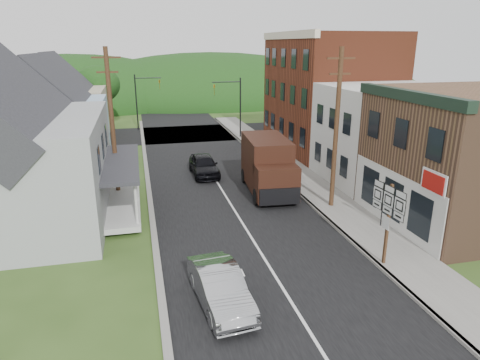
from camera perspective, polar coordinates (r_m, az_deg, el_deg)
ground at (r=20.73m, az=1.96°, el=-8.41°), size 120.00×120.00×0.00m
road at (r=29.80m, az=-3.18°, el=-0.15°), size 9.00×90.00×0.02m
cross_road at (r=46.11m, az=-7.08°, el=6.15°), size 60.00×9.00×0.02m
sidewalk_right at (r=29.56m, az=8.86°, el=-0.34°), size 2.80×55.00×0.15m
curb_right at (r=29.08m, az=6.40°, el=-0.54°), size 0.20×55.00×0.15m
curb_left at (r=27.46m, az=-11.99°, el=-1.97°), size 0.30×55.00×0.12m
storefront_tan at (r=24.90m, az=28.01°, el=2.56°), size 8.00×8.00×7.00m
storefront_white at (r=30.79m, az=18.89°, el=5.75°), size 8.00×7.00×6.50m
storefront_red at (r=38.78m, az=11.66°, el=11.24°), size 8.00×12.00×10.00m
house_gray at (r=25.38m, az=-29.27°, el=4.33°), size 10.20×12.24×8.35m
house_blue at (r=35.83m, az=-23.19°, el=7.57°), size 7.14×8.16×7.28m
house_cream at (r=44.72m, az=-22.09°, el=9.45°), size 7.14×8.16×7.28m
utility_pole_right at (r=24.34m, az=12.72°, el=6.70°), size 1.60×0.26×9.00m
utility_pole_left at (r=26.34m, az=-16.68°, el=7.20°), size 1.60×0.26×9.00m
traffic_signal_right at (r=42.80m, az=-0.88°, el=10.50°), size 2.87×0.20×6.00m
traffic_signal_left at (r=48.72m, az=-12.87°, el=10.94°), size 2.87×0.20×6.00m
tree_left_d at (r=50.25m, az=-18.47°, el=11.98°), size 4.80×4.80×6.94m
forested_ridge at (r=73.66m, az=-9.72°, el=10.33°), size 90.00×30.00×16.00m
silver_sedan at (r=15.94m, az=-2.68°, el=-14.15°), size 1.95×4.46×1.42m
dark_sedan at (r=31.00m, az=-4.83°, el=1.98°), size 1.87×4.48×1.51m
delivery_van at (r=27.13m, az=3.75°, el=1.90°), size 2.98×6.36×3.46m
route_sign_cluster at (r=18.73m, az=19.12°, el=-4.19°), size 0.25×2.03×3.55m
warning_sign at (r=22.85m, az=18.52°, el=-2.28°), size 0.28×0.61×2.38m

